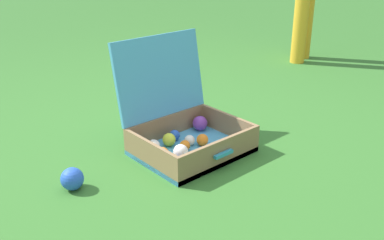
# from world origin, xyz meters

# --- Properties ---
(ground_plane) EXTENTS (16.00, 16.00, 0.00)m
(ground_plane) POSITION_xyz_m (0.00, 0.00, 0.00)
(ground_plane) COLOR #336B28
(open_suitcase) EXTENTS (0.52, 0.52, 0.55)m
(open_suitcase) POSITION_xyz_m (0.07, -0.01, 0.12)
(open_suitcase) COLOR #4799C6
(open_suitcase) RESTS_ON ground
(stray_ball_on_grass) EXTENTS (0.10, 0.10, 0.10)m
(stray_ball_on_grass) POSITION_xyz_m (-0.53, 0.01, 0.05)
(stray_ball_on_grass) COLOR blue
(stray_ball_on_grass) RESTS_ON ground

